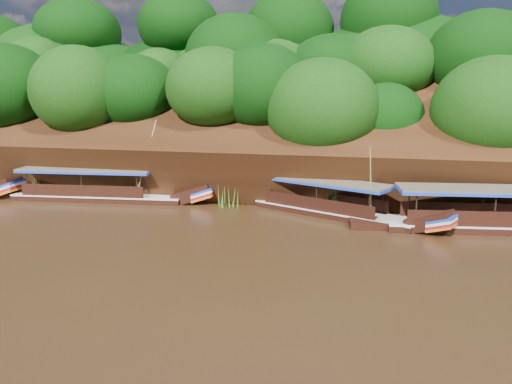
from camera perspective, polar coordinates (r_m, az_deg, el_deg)
ground at (r=23.55m, az=2.71°, el=-7.36°), size 160.00×160.00×0.00m
riverbank at (r=45.17m, az=8.22°, el=4.15°), size 120.00×30.06×19.40m
boat_1 at (r=30.80m, az=9.84°, el=-2.00°), size 12.22×6.89×4.94m
boat_2 at (r=36.51m, az=-16.50°, el=-0.16°), size 14.51×3.41×6.08m
reeds at (r=32.75m, az=0.76°, el=-0.38°), size 49.40×2.74×1.93m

